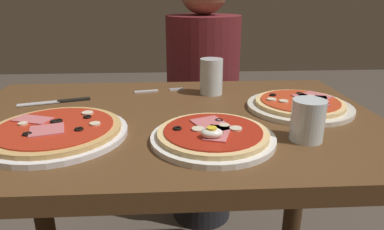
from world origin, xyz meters
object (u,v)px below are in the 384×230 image
object	(u,v)px
water_glass_near	(307,123)
pizza_across_left	(56,131)
pizza_foreground	(213,136)
diner_person	(202,110)
fork	(155,91)
knife	(60,101)
dining_table	(168,166)
pizza_across_right	(300,105)
water_glass_far	(211,79)

from	to	relation	value
water_glass_near	pizza_across_left	bearing A→B (deg)	174.89
pizza_foreground	water_glass_near	distance (m)	0.20
water_glass_near	diner_person	xyz separation A→B (m)	(-0.15, 0.83, -0.25)
water_glass_near	fork	distance (m)	0.52
pizza_across_left	water_glass_near	xyz separation A→B (m)	(0.53, -0.05, 0.03)
water_glass_near	knife	size ratio (longest dim) A/B	0.46
dining_table	pizza_across_left	distance (m)	0.31
dining_table	diner_person	bearing A→B (deg)	77.20
pizza_across_right	water_glass_near	bearing A→B (deg)	-106.59
pizza_foreground	pizza_across_right	world-z (taller)	pizza_foreground
pizza_across_right	water_glass_near	xyz separation A→B (m)	(-0.06, -0.20, 0.03)
dining_table	pizza_foreground	bearing A→B (deg)	-58.68
water_glass_far	diner_person	size ratio (longest dim) A/B	0.09
water_glass_far	pizza_across_right	bearing A→B (deg)	-35.81
fork	diner_person	world-z (taller)	diner_person
pizza_across_left	pizza_across_right	xyz separation A→B (m)	(0.59, 0.15, -0.00)
dining_table	pizza_foreground	size ratio (longest dim) A/B	4.10
pizza_across_right	fork	world-z (taller)	pizza_across_right
fork	knife	world-z (taller)	knife
pizza_across_left	fork	xyz separation A→B (m)	(0.20, 0.35, -0.01)
dining_table	knife	world-z (taller)	knife
pizza_foreground	fork	xyz separation A→B (m)	(-0.14, 0.39, -0.01)
fork	knife	bearing A→B (deg)	-159.77
pizza_foreground	diner_person	distance (m)	0.85
dining_table	knife	bearing A→B (deg)	156.60
pizza_across_left	pizza_foreground	bearing A→B (deg)	-7.31
diner_person	water_glass_near	bearing A→B (deg)	99.94
pizza_foreground	pizza_across_left	world-z (taller)	pizza_foreground
pizza_across_right	fork	distance (m)	0.44
dining_table	pizza_across_right	bearing A→B (deg)	5.73
water_glass_far	knife	size ratio (longest dim) A/B	0.57
pizza_across_left	dining_table	bearing A→B (deg)	26.37
water_glass_near	water_glass_far	xyz separation A→B (m)	(-0.16, 0.36, 0.01)
pizza_foreground	knife	bearing A→B (deg)	144.00
dining_table	diner_person	xyz separation A→B (m)	(0.15, 0.66, -0.07)
pizza_foreground	fork	bearing A→B (deg)	109.40
pizza_foreground	water_glass_far	xyz separation A→B (m)	(0.04, 0.36, 0.03)
pizza_across_left	pizza_across_right	distance (m)	0.61
water_glass_far	knife	distance (m)	0.45
dining_table	diner_person	distance (m)	0.68
water_glass_near	diner_person	distance (m)	0.88
pizza_across_right	water_glass_near	world-z (taller)	water_glass_near
pizza_across_left	water_glass_near	distance (m)	0.54
pizza_across_right	water_glass_far	distance (m)	0.28
pizza_across_left	water_glass_far	world-z (taller)	water_glass_far
water_glass_far	knife	world-z (taller)	water_glass_far
pizza_across_right	water_glass_far	bearing A→B (deg)	144.19
pizza_across_left	knife	distance (m)	0.26
pizza_across_left	pizza_across_right	world-z (taller)	same
water_glass_near	water_glass_far	distance (m)	0.40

